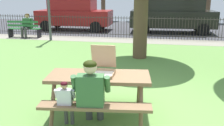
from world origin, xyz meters
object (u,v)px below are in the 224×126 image
object	(u,v)px
adult_at_table	(91,91)
parked_car_left	(173,13)
parked_car_far_left	(74,13)
picnic_table_foreground	(99,84)
park_bench_left	(24,29)
person_on_park_bench	(27,24)
child_at_table	(66,100)
pizza_box_open	(102,67)

from	to	relation	value
adult_at_table	parked_car_left	size ratio (longest dim) A/B	0.26
adult_at_table	parked_car_far_left	world-z (taller)	parked_car_far_left
picnic_table_foreground	park_bench_left	size ratio (longest dim) A/B	1.21
picnic_table_foreground	person_on_park_bench	distance (m)	9.36
child_at_table	person_on_park_bench	bearing A→B (deg)	122.12
picnic_table_foreground	parked_car_far_left	size ratio (longest dim) A/B	0.44
person_on_park_bench	parked_car_far_left	distance (m)	3.38
pizza_box_open	park_bench_left	distance (m)	9.39
child_at_table	person_on_park_bench	xyz separation A→B (m)	(-5.11, 8.15, 0.15)
adult_at_table	parked_car_far_left	size ratio (longest dim) A/B	0.27
child_at_table	parked_car_left	bearing A→B (deg)	79.33
pizza_box_open	adult_at_table	xyz separation A→B (m)	(-0.04, -0.61, -0.23)
park_bench_left	person_on_park_bench	world-z (taller)	person_on_park_bench
parked_car_left	person_on_park_bench	bearing A→B (deg)	-157.22
pizza_box_open	parked_car_far_left	size ratio (longest dim) A/B	0.12
child_at_table	park_bench_left	xyz separation A→B (m)	(-5.27, 8.13, -0.10)
pizza_box_open	picnic_table_foreground	bearing A→B (deg)	-110.87
pizza_box_open	parked_car_left	xyz separation A→B (m)	(1.66, 10.49, 0.21)
parked_car_left	picnic_table_foreground	bearing A→B (deg)	-99.10
parked_car_far_left	park_bench_left	bearing A→B (deg)	-117.73
picnic_table_foreground	pizza_box_open	xyz separation A→B (m)	(0.04, 0.10, 0.29)
parked_car_far_left	parked_car_left	world-z (taller)	parked_car_left
child_at_table	park_bench_left	size ratio (longest dim) A/B	0.52
picnic_table_foreground	park_bench_left	xyz separation A→B (m)	(-5.67, 7.54, -0.18)
park_bench_left	pizza_box_open	bearing A→B (deg)	-52.47
picnic_table_foreground	pizza_box_open	distance (m)	0.31
park_bench_left	parked_car_left	world-z (taller)	parked_car_left
child_at_table	park_bench_left	distance (m)	9.68
park_bench_left	child_at_table	bearing A→B (deg)	-57.06
adult_at_table	parked_car_far_left	bearing A→B (deg)	110.14
picnic_table_foreground	child_at_table	xyz separation A→B (m)	(-0.41, -0.58, -0.09)
adult_at_table	child_at_table	size ratio (longest dim) A/B	1.41
pizza_box_open	park_bench_left	world-z (taller)	pizza_box_open
person_on_park_bench	park_bench_left	bearing A→B (deg)	-172.70
park_bench_left	picnic_table_foreground	bearing A→B (deg)	-53.05
picnic_table_foreground	parked_car_left	distance (m)	10.74
child_at_table	adult_at_table	bearing A→B (deg)	10.91
park_bench_left	parked_car_left	xyz separation A→B (m)	(7.37, 3.05, 0.68)
picnic_table_foreground	parked_car_far_left	xyz separation A→B (m)	(-4.07, 10.59, 0.41)
adult_at_table	parked_car_left	world-z (taller)	parked_car_left
pizza_box_open	person_on_park_bench	world-z (taller)	pizza_box_open
child_at_table	parked_car_far_left	xyz separation A→B (m)	(-3.66, 11.18, 0.49)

